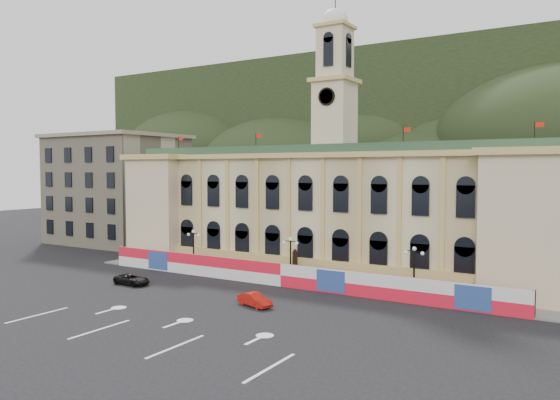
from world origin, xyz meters
The scene contains 13 objects.
ground centered at (0.00, 0.00, 0.00)m, with size 260.00×260.00×0.00m, color black.
lane_markings centered at (0.00, -5.00, 0.00)m, with size 26.00×10.00×0.02m, color white, non-canonical shape.
hill_ridge centered at (0.03, 121.99, 19.48)m, with size 230.00×80.00×64.00m.
city_hall centered at (0.00, 27.63, 7.85)m, with size 56.20×17.60×37.10m.
side_building_left centered at (-43.00, 30.93, 9.33)m, with size 21.00×17.00×18.60m.
hoarding_fence centered at (0.06, 15.07, 1.25)m, with size 50.00×0.44×2.50m.
pavement centered at (0.00, 17.75, 0.08)m, with size 56.00×5.50×0.16m, color slate.
statue centered at (0.00, 18.00, 1.19)m, with size 1.40×1.40×3.72m.
lamp_left centered at (-14.00, 17.00, 3.07)m, with size 1.96×0.44×5.15m.
lamp_center centered at (0.00, 17.00, 3.07)m, with size 1.96×0.44×5.15m.
lamp_right centered at (14.00, 17.00, 3.07)m, with size 1.96×0.44×5.15m.
red_sedan centered at (2.37, 6.42, 0.62)m, with size 3.97×2.35×1.24m, color #B3140C.
black_suv centered at (-14.47, 7.22, 0.60)m, with size 4.36×2.11×1.20m, color black.
Camera 1 is at (30.39, -34.80, 12.68)m, focal length 35.00 mm.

